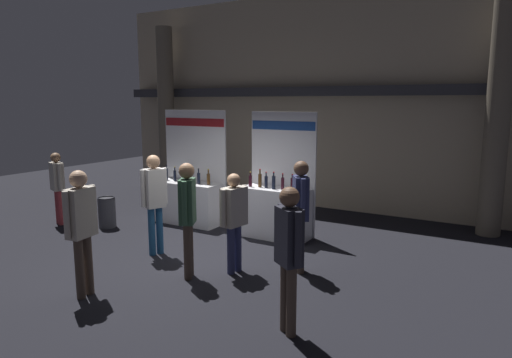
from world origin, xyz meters
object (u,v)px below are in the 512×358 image
object	(u,v)px
exhibitor_booth_0	(188,197)
visitor_7	(234,214)
trash_bin	(107,212)
visitor_0	(81,221)
visitor_1	(289,248)
visitor_2	(188,210)
visitor_4	(57,182)
exhibitor_booth_1	(276,207)
visitor_6	(154,195)
visitor_5	(301,206)

from	to	relation	value
exhibitor_booth_0	visitor_7	xyz separation A→B (m)	(2.63, -2.10, 0.37)
trash_bin	visitor_0	world-z (taller)	visitor_0
visitor_1	visitor_2	distance (m)	2.30
trash_bin	visitor_2	world-z (taller)	visitor_2
visitor_1	visitor_7	size ratio (longest dim) A/B	1.10
visitor_4	visitor_2	bearing A→B (deg)	-171.29
visitor_7	trash_bin	bearing A→B (deg)	-93.71
exhibitor_booth_1	trash_bin	size ratio (longest dim) A/B	3.76
exhibitor_booth_1	visitor_2	world-z (taller)	exhibitor_booth_1
visitor_0	visitor_6	world-z (taller)	same
exhibitor_booth_1	visitor_1	world-z (taller)	exhibitor_booth_1
exhibitor_booth_1	visitor_7	world-z (taller)	exhibitor_booth_1
visitor_0	visitor_4	xyz separation A→B (m)	(-3.75, 2.36, -0.13)
trash_bin	visitor_5	xyz separation A→B (m)	(4.85, -0.28, 0.76)
visitor_7	exhibitor_booth_0	bearing A→B (deg)	-120.09
trash_bin	visitor_7	xyz separation A→B (m)	(3.94, -0.85, 0.65)
trash_bin	visitor_7	bearing A→B (deg)	-12.16
exhibitor_booth_0	visitor_7	distance (m)	3.38
visitor_6	visitor_7	world-z (taller)	visitor_6
visitor_0	visitor_6	bearing A→B (deg)	-176.36
visitor_2	visitor_4	size ratio (longest dim) A/B	1.12
visitor_2	visitor_6	world-z (taller)	visitor_2
trash_bin	visitor_2	size ratio (longest dim) A/B	0.37
exhibitor_booth_1	visitor_4	xyz separation A→B (m)	(-4.74, -1.63, 0.34)
visitor_1	visitor_5	xyz separation A→B (m)	(-0.75, 1.93, 0.03)
exhibitor_booth_1	visitor_0	world-z (taller)	exhibitor_booth_1
visitor_0	visitor_1	world-z (taller)	visitor_0
visitor_0	visitor_2	xyz separation A→B (m)	(0.84, 1.32, -0.01)
visitor_0	trash_bin	bearing A→B (deg)	-144.36
exhibitor_booth_1	visitor_7	bearing A→B (deg)	-80.49
trash_bin	visitor_4	distance (m)	1.36
visitor_7	visitor_4	bearing A→B (deg)	-86.98
exhibitor_booth_0	exhibitor_booth_1	distance (m)	2.28
visitor_1	visitor_4	distance (m)	7.00
trash_bin	visitor_5	distance (m)	4.92
exhibitor_booth_1	trash_bin	world-z (taller)	exhibitor_booth_1
visitor_4	visitor_5	bearing A→B (deg)	-157.64
visitor_4	visitor_0	bearing A→B (deg)	169.32
trash_bin	visitor_7	distance (m)	4.08
exhibitor_booth_1	visitor_7	xyz separation A→B (m)	(0.35, -2.11, 0.35)
exhibitor_booth_1	visitor_2	distance (m)	2.71
trash_bin	visitor_1	bearing A→B (deg)	-21.49
trash_bin	visitor_6	distance (m)	2.48
exhibitor_booth_0	visitor_0	distance (m)	4.20
exhibitor_booth_0	visitor_6	xyz separation A→B (m)	(0.90, -2.07, 0.49)
visitor_2	visitor_7	bearing A→B (deg)	110.55
visitor_1	visitor_0	bearing A→B (deg)	-134.77
visitor_0	visitor_6	size ratio (longest dim) A/B	1.00
trash_bin	visitor_2	bearing A→B (deg)	-22.25
visitor_2	visitor_7	xyz separation A→B (m)	(0.50, 0.56, -0.11)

